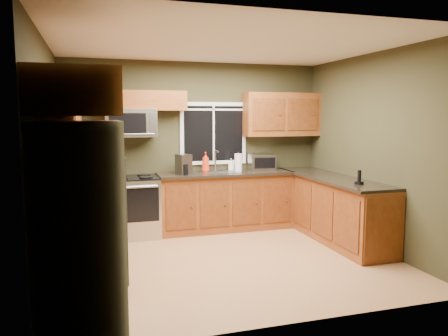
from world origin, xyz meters
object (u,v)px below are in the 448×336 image
refrigerator (80,226)px  paper_towel_roll (238,162)px  range (134,206)px  toaster_oven (261,162)px  soap_bottle_c (184,167)px  soap_bottle_b (231,164)px  soap_bottle_a (206,162)px  cordless_phone (359,180)px  kettle (181,166)px  coffee_maker (184,165)px  microwave (131,123)px

refrigerator → paper_towel_roll: bearing=49.9°
range → toaster_oven: 2.22m
toaster_oven → soap_bottle_c: (-1.30, 0.10, -0.06)m
soap_bottle_b → soap_bottle_a: bearing=-169.6°
cordless_phone → kettle: bearing=138.0°
soap_bottle_a → kettle: bearing=-179.2°
refrigerator → cordless_phone: size_ratio=9.51×
refrigerator → coffee_maker: bearing=61.8°
soap_bottle_a → soap_bottle_b: 0.47m
soap_bottle_a → cordless_phone: (1.62, -1.84, -0.10)m
soap_bottle_b → microwave: bearing=-176.7°
range → soap_bottle_a: bearing=7.1°
coffee_maker → soap_bottle_c: 0.30m
kettle → soap_bottle_a: size_ratio=0.76×
toaster_oven → soap_bottle_c: bearing=175.8°
kettle → cordless_phone: 2.74m
soap_bottle_b → soap_bottle_c: size_ratio=1.30×
soap_bottle_a → paper_towel_roll: bearing=-8.2°
toaster_oven → paper_towel_roll: paper_towel_roll is taller
refrigerator → toaster_oven: size_ratio=4.15×
soap_bottle_c → soap_bottle_a: bearing=-14.0°
soap_bottle_b → cordless_phone: bearing=-58.8°
microwave → coffee_maker: 1.02m
microwave → cordless_phone: (2.79, -1.83, -0.73)m
soap_bottle_a → soap_bottle_c: bearing=166.0°
toaster_oven → soap_bottle_c: 1.31m
toaster_oven → soap_bottle_a: 0.96m
refrigerator → kettle: bearing=63.5°
paper_towel_roll → cordless_phone: size_ratio=1.67×
paper_towel_roll → cordless_phone: 2.08m
toaster_oven → soap_bottle_a: soap_bottle_a is taller
toaster_oven → paper_towel_roll: (-0.43, -0.06, 0.01)m
microwave → soap_bottle_a: 1.33m
cordless_phone → microwave: bearing=146.8°
kettle → soap_bottle_b: size_ratio=1.24×
microwave → soap_bottle_a: microwave is taller
refrigerator → soap_bottle_c: (1.52, 3.00, 0.11)m
refrigerator → microwave: (0.69, 2.91, 0.83)m
cordless_phone → toaster_oven: bearing=109.9°
refrigerator → toaster_oven: refrigerator is taller
soap_bottle_c → toaster_oven: bearing=-4.2°
microwave → coffee_maker: bearing=-13.6°
soap_bottle_b → paper_towel_roll: bearing=-66.3°
kettle → soap_bottle_a: bearing=0.8°
microwave → soap_bottle_c: microwave is taller
paper_towel_roll → range: bearing=-177.7°
toaster_oven → coffee_maker: (-1.36, -0.18, 0.01)m
soap_bottle_a → soap_bottle_b: soap_bottle_a is taller
microwave → soap_bottle_c: bearing=6.5°
soap_bottle_a → refrigerator: bearing=-122.5°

